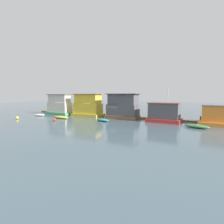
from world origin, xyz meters
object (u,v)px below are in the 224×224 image
object	(u,v)px
mooring_post_near_left	(200,120)
buoy_red	(54,120)
houseboat_orange	(221,116)
houseboat_yellow	(88,106)
dinghy_green	(197,126)
houseboat_green	(59,105)
houseboat_brown	(123,107)
dinghy_teal	(103,120)
dinghy_white	(40,115)
dinghy_yellow	(61,117)
houseboat_red	(164,113)
buoy_yellow	(17,118)

from	to	relation	value
mooring_post_near_left	buoy_red	size ratio (longest dim) A/B	2.35
houseboat_orange	houseboat_yellow	bearing A→B (deg)	-179.89
houseboat_yellow	dinghy_green	bearing A→B (deg)	-9.73
houseboat_green	houseboat_brown	size ratio (longest dim) A/B	1.02
houseboat_green	houseboat_orange	world-z (taller)	houseboat_green
dinghy_teal	mooring_post_near_left	world-z (taller)	mooring_post_near_left
houseboat_green	buoy_red	world-z (taller)	houseboat_green
dinghy_white	dinghy_yellow	size ratio (longest dim) A/B	0.67
houseboat_green	houseboat_orange	size ratio (longest dim) A/B	1.10
houseboat_red	dinghy_green	bearing A→B (deg)	-33.27
houseboat_green	dinghy_white	bearing A→B (deg)	-111.67
houseboat_yellow	dinghy_teal	bearing A→B (deg)	-34.90
houseboat_green	houseboat_yellow	xyz separation A→B (m)	(8.27, 0.83, 0.07)
houseboat_yellow	dinghy_yellow	distance (m)	6.79
houseboat_yellow	dinghy_white	distance (m)	11.60
dinghy_yellow	houseboat_red	bearing A→B (deg)	15.67
houseboat_red	mooring_post_near_left	size ratio (longest dim) A/B	5.22
dinghy_yellow	dinghy_teal	bearing A→B (deg)	4.28
dinghy_teal	buoy_yellow	xyz separation A→B (m)	(-16.69, -6.15, 0.05)
dinghy_green	buoy_red	distance (m)	24.50
houseboat_red	dinghy_white	size ratio (longest dim) A/B	2.24
dinghy_white	dinghy_teal	xyz separation A→B (m)	(17.51, 0.16, 0.02)
dinghy_green	mooring_post_near_left	xyz separation A→B (m)	(0.24, 5.39, 0.34)
houseboat_red	buoy_yellow	bearing A→B (deg)	-157.63
houseboat_orange	dinghy_yellow	bearing A→B (deg)	-168.31
dinghy_yellow	buoy_yellow	size ratio (longest dim) A/B	7.26
houseboat_green	buoy_red	xyz separation A→B (m)	(7.62, -8.66, -2.02)
houseboat_orange	buoy_yellow	world-z (taller)	houseboat_orange
buoy_red	houseboat_green	bearing A→B (deg)	131.34
houseboat_yellow	dinghy_teal	size ratio (longest dim) A/B	2.23
buoy_yellow	houseboat_yellow	bearing A→B (deg)	50.81
mooring_post_near_left	houseboat_green	bearing A→B (deg)	-175.96
buoy_red	buoy_yellow	xyz separation A→B (m)	(-8.59, -1.85, 0.03)
dinghy_teal	buoy_yellow	distance (m)	17.79
dinghy_teal	buoy_red	distance (m)	9.17
houseboat_yellow	houseboat_green	bearing A→B (deg)	-174.29
dinghy_teal	dinghy_yellow	bearing A→B (deg)	-175.72
dinghy_white	dinghy_yellow	world-z (taller)	dinghy_yellow
houseboat_orange	houseboat_green	bearing A→B (deg)	-178.55
dinghy_yellow	buoy_red	distance (m)	4.02
houseboat_orange	dinghy_yellow	xyz separation A→B (m)	(-28.94, -5.99, -1.29)
houseboat_green	dinghy_yellow	xyz separation A→B (m)	(5.74, -5.11, -2.04)
houseboat_red	mooring_post_near_left	distance (m)	6.19
houseboat_red	buoy_red	size ratio (longest dim) A/B	12.24
houseboat_yellow	houseboat_brown	size ratio (longest dim) A/B	1.05
dinghy_teal	dinghy_green	distance (m)	15.82
houseboat_green	houseboat_yellow	world-z (taller)	houseboat_yellow
dinghy_yellow	buoy_red	size ratio (longest dim) A/B	8.15
houseboat_brown	houseboat_yellow	bearing A→B (deg)	-178.58
dinghy_yellow	houseboat_yellow	bearing A→B (deg)	66.94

